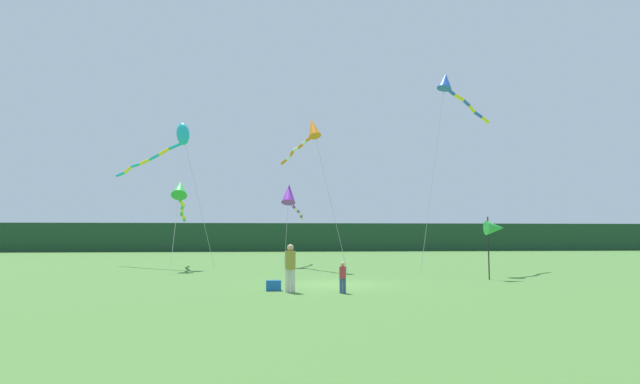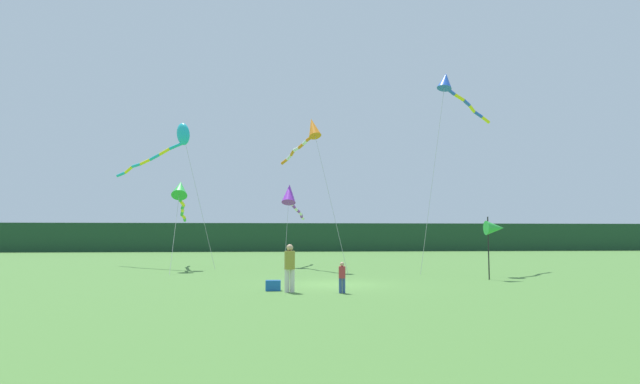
% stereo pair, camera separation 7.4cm
% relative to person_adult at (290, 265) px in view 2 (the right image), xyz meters
% --- Properties ---
extents(ground_plane, '(120.00, 120.00, 0.00)m').
position_rel_person_adult_xyz_m(ground_plane, '(1.96, 2.96, -1.01)').
color(ground_plane, '#477533').
extents(distant_treeline, '(108.00, 2.45, 3.60)m').
position_rel_person_adult_xyz_m(distant_treeline, '(1.96, 47.96, 0.79)').
color(distant_treeline, '#1E4228').
rests_on(distant_treeline, ground).
extents(person_adult, '(0.40, 0.40, 1.81)m').
position_rel_person_adult_xyz_m(person_adult, '(0.00, 0.00, 0.00)').
color(person_adult, silver).
rests_on(person_adult, ground).
extents(person_child, '(0.25, 0.25, 1.15)m').
position_rel_person_adult_xyz_m(person_child, '(1.93, -0.49, -0.37)').
color(person_child, '#334C8C').
rests_on(person_child, ground).
extents(cooler_box, '(0.58, 0.31, 0.40)m').
position_rel_person_adult_xyz_m(cooler_box, '(-0.62, 0.60, -0.81)').
color(cooler_box, '#1959B2').
rests_on(cooler_box, ground).
extents(banner_flag_pole, '(0.90, 0.70, 3.04)m').
position_rel_person_adult_xyz_m(banner_flag_pole, '(10.11, 4.61, 1.46)').
color(banner_flag_pole, black).
rests_on(banner_flag_pole, ground).
extents(kite_purple, '(1.90, 5.79, 5.80)m').
position_rel_person_adult_xyz_m(kite_purple, '(0.52, 15.99, 3.85)').
color(kite_purple, '#B2B2B2').
rests_on(kite_purple, ground).
extents(kite_blue, '(6.30, 5.03, 12.03)m').
position_rel_person_adult_xyz_m(kite_blue, '(10.07, 10.40, 10.16)').
color(kite_blue, '#B2B2B2').
rests_on(kite_blue, ground).
extents(kite_green, '(1.23, 9.44, 5.73)m').
position_rel_person_adult_xyz_m(kite_green, '(-6.42, 13.25, 3.77)').
color(kite_green, '#B2B2B2').
rests_on(kite_green, ground).
extents(kite_orange, '(3.64, 8.29, 9.68)m').
position_rel_person_adult_xyz_m(kite_orange, '(1.66, 12.85, 7.67)').
color(kite_orange, '#B2B2B2').
rests_on(kite_orange, ground).
extents(kite_cyan, '(7.97, 6.03, 9.77)m').
position_rel_person_adult_xyz_m(kite_cyan, '(-7.32, 15.86, 7.55)').
color(kite_cyan, '#B2B2B2').
rests_on(kite_cyan, ground).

